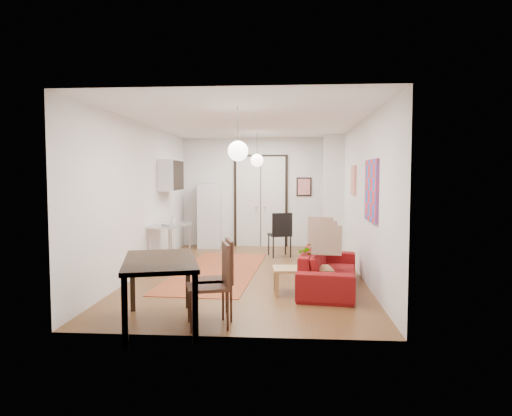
# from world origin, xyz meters

# --- Properties ---
(floor) EXTENTS (7.00, 7.00, 0.00)m
(floor) POSITION_xyz_m (0.00, 0.00, 0.00)
(floor) COLOR brown
(floor) RESTS_ON ground
(ceiling) EXTENTS (4.20, 7.00, 0.02)m
(ceiling) POSITION_xyz_m (0.00, 0.00, 2.90)
(ceiling) COLOR white
(ceiling) RESTS_ON wall_back
(wall_back) EXTENTS (4.20, 0.02, 2.90)m
(wall_back) POSITION_xyz_m (0.00, 3.50, 1.45)
(wall_back) COLOR silver
(wall_back) RESTS_ON floor
(wall_front) EXTENTS (4.20, 0.02, 2.90)m
(wall_front) POSITION_xyz_m (0.00, -3.50, 1.45)
(wall_front) COLOR silver
(wall_front) RESTS_ON floor
(wall_left) EXTENTS (0.02, 7.00, 2.90)m
(wall_left) POSITION_xyz_m (-2.10, 0.00, 1.45)
(wall_left) COLOR silver
(wall_left) RESTS_ON floor
(wall_right) EXTENTS (0.02, 7.00, 2.90)m
(wall_right) POSITION_xyz_m (2.10, 0.00, 1.45)
(wall_right) COLOR silver
(wall_right) RESTS_ON floor
(double_doors) EXTENTS (1.44, 0.06, 2.50)m
(double_doors) POSITION_xyz_m (0.00, 3.46, 1.20)
(double_doors) COLOR silver
(double_doors) RESTS_ON wall_back
(stub_partition) EXTENTS (0.50, 0.10, 2.90)m
(stub_partition) POSITION_xyz_m (1.85, 2.55, 1.45)
(stub_partition) COLOR silver
(stub_partition) RESTS_ON floor
(wall_cabinet) EXTENTS (0.35, 1.00, 0.70)m
(wall_cabinet) POSITION_xyz_m (-1.92, 1.50, 1.90)
(wall_cabinet) COLOR silver
(wall_cabinet) RESTS_ON wall_left
(painting_popart) EXTENTS (0.05, 1.00, 1.00)m
(painting_popart) POSITION_xyz_m (2.08, -1.25, 1.65)
(painting_popart) COLOR red
(painting_popart) RESTS_ON wall_right
(painting_abstract) EXTENTS (0.05, 0.50, 0.60)m
(painting_abstract) POSITION_xyz_m (2.08, 0.80, 1.80)
(painting_abstract) COLOR #F1E5C9
(painting_abstract) RESTS_ON wall_right
(poster_back) EXTENTS (0.40, 0.03, 0.50)m
(poster_back) POSITION_xyz_m (1.15, 3.47, 1.60)
(poster_back) COLOR red
(poster_back) RESTS_ON wall_back
(print_left) EXTENTS (0.03, 0.44, 0.54)m
(print_left) POSITION_xyz_m (-2.07, 2.00, 1.95)
(print_left) COLOR #90603C
(print_left) RESTS_ON wall_left
(pendant_back) EXTENTS (0.30, 0.30, 0.80)m
(pendant_back) POSITION_xyz_m (0.00, 2.00, 2.25)
(pendant_back) COLOR silver
(pendant_back) RESTS_ON ceiling
(pendant_front) EXTENTS (0.30, 0.30, 0.80)m
(pendant_front) POSITION_xyz_m (0.00, -2.00, 2.25)
(pendant_front) COLOR silver
(pendant_front) RESTS_ON ceiling
(kilim_rug) EXTENTS (1.74, 4.12, 0.01)m
(kilim_rug) POSITION_xyz_m (-0.65, 0.15, 0.01)
(kilim_rug) COLOR #A64729
(kilim_rug) RESTS_ON floor
(sofa) EXTENTS (2.33, 1.17, 0.65)m
(sofa) POSITION_xyz_m (1.43, -1.06, 0.33)
(sofa) COLOR maroon
(sofa) RESTS_ON floor
(coffee_table) EXTENTS (0.99, 0.62, 0.42)m
(coffee_table) POSITION_xyz_m (0.97, -1.44, 0.36)
(coffee_table) COLOR tan
(coffee_table) RESTS_ON floor
(potted_plant) EXTENTS (0.35, 0.40, 0.41)m
(potted_plant) POSITION_xyz_m (1.07, -1.44, 0.62)
(potted_plant) COLOR #395F2B
(potted_plant) RESTS_ON coffee_table
(kitchen_counter) EXTENTS (0.72, 1.20, 0.87)m
(kitchen_counter) POSITION_xyz_m (-1.75, 0.70, 0.55)
(kitchen_counter) COLOR silver
(kitchen_counter) RESTS_ON floor
(bowl) EXTENTS (0.27, 0.27, 0.05)m
(bowl) POSITION_xyz_m (-1.75, 0.40, 0.90)
(bowl) COLOR white
(bowl) RESTS_ON kitchen_counter
(soap_bottle) EXTENTS (0.11, 0.11, 0.18)m
(soap_bottle) POSITION_xyz_m (-1.75, 0.95, 0.96)
(soap_bottle) COLOR #529AB1
(soap_bottle) RESTS_ON kitchen_counter
(fridge) EXTENTS (0.67, 0.67, 1.68)m
(fridge) POSITION_xyz_m (-1.35, 3.15, 0.84)
(fridge) COLOR silver
(fridge) RESTS_ON floor
(dining_table) EXTENTS (1.26, 1.71, 0.85)m
(dining_table) POSITION_xyz_m (-0.86, -3.15, 0.75)
(dining_table) COLOR black
(dining_table) RESTS_ON floor
(dining_chair_near) EXTENTS (0.61, 0.77, 1.05)m
(dining_chair_near) POSITION_xyz_m (-0.26, -2.71, 0.61)
(dining_chair_near) COLOR #381B11
(dining_chair_near) RESTS_ON floor
(dining_chair_far) EXTENTS (0.61, 0.77, 1.05)m
(dining_chair_far) POSITION_xyz_m (-0.26, -3.04, 0.61)
(dining_chair_far) COLOR #381B11
(dining_chair_far) RESTS_ON floor
(black_side_chair) EXTENTS (0.60, 0.60, 1.04)m
(black_side_chair) POSITION_xyz_m (0.54, 2.02, 0.61)
(black_side_chair) COLOR black
(black_side_chair) RESTS_ON floor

